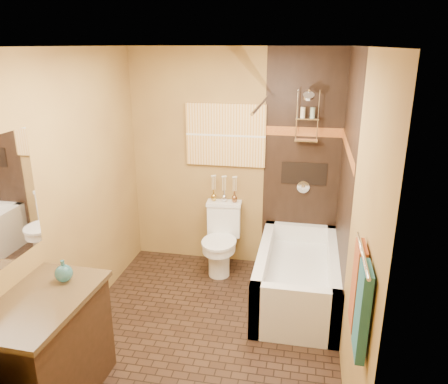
% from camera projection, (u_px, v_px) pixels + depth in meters
% --- Properties ---
extents(floor, '(3.00, 3.00, 0.00)m').
position_uv_depth(floor, '(204.00, 334.00, 3.99)').
color(floor, black).
rests_on(floor, ground).
extents(wall_left, '(0.02, 3.00, 2.50)m').
position_uv_depth(wall_left, '(69.00, 197.00, 3.81)').
color(wall_left, '#A68540').
rests_on(wall_left, floor).
extents(wall_right, '(0.02, 3.00, 2.50)m').
position_uv_depth(wall_right, '(353.00, 217.00, 3.37)').
color(wall_right, '#A68540').
rests_on(wall_right, floor).
extents(wall_back, '(2.40, 0.02, 2.50)m').
position_uv_depth(wall_back, '(234.00, 161.00, 4.98)').
color(wall_back, '#A68540').
rests_on(wall_back, floor).
extents(wall_front, '(2.40, 0.02, 2.50)m').
position_uv_depth(wall_front, '(131.00, 310.00, 2.19)').
color(wall_front, '#A68540').
rests_on(wall_front, floor).
extents(ceiling, '(3.00, 3.00, 0.00)m').
position_uv_depth(ceiling, '(199.00, 46.00, 3.18)').
color(ceiling, silver).
rests_on(ceiling, wall_back).
extents(alcove_tile_back, '(0.85, 0.01, 2.50)m').
position_uv_depth(alcove_tile_back, '(302.00, 165.00, 4.83)').
color(alcove_tile_back, black).
rests_on(alcove_tile_back, wall_back).
extents(alcove_tile_right, '(0.01, 1.50, 2.50)m').
position_uv_depth(alcove_tile_right, '(345.00, 187.00, 4.07)').
color(alcove_tile_right, black).
rests_on(alcove_tile_right, wall_right).
extents(mosaic_band_back, '(0.85, 0.01, 0.10)m').
position_uv_depth(mosaic_band_back, '(304.00, 132.00, 4.70)').
color(mosaic_band_back, brown).
rests_on(mosaic_band_back, alcove_tile_back).
extents(mosaic_band_right, '(0.01, 1.50, 0.10)m').
position_uv_depth(mosaic_band_right, '(348.00, 148.00, 3.95)').
color(mosaic_band_right, brown).
rests_on(mosaic_band_right, alcove_tile_right).
extents(alcove_niche, '(0.50, 0.01, 0.25)m').
position_uv_depth(alcove_niche, '(304.00, 174.00, 4.85)').
color(alcove_niche, black).
rests_on(alcove_niche, alcove_tile_back).
extents(shower_fixtures, '(0.24, 0.33, 1.16)m').
position_uv_depth(shower_fixtures, '(307.00, 129.00, 4.59)').
color(shower_fixtures, silver).
rests_on(shower_fixtures, floor).
extents(curtain_rod, '(0.03, 1.55, 0.03)m').
position_uv_depth(curtain_rod, '(263.00, 102.00, 3.96)').
color(curtain_rod, silver).
rests_on(curtain_rod, wall_back).
extents(towel_bar, '(0.02, 0.55, 0.02)m').
position_uv_depth(towel_bar, '(363.00, 254.00, 2.34)').
color(towel_bar, silver).
rests_on(towel_bar, wall_right).
extents(towel_teal, '(0.05, 0.22, 0.52)m').
position_uv_depth(towel_teal, '(362.00, 311.00, 2.30)').
color(towel_teal, '#1C4D60').
rests_on(towel_teal, towel_bar).
extents(towel_rust, '(0.05, 0.22, 0.52)m').
position_uv_depth(towel_rust, '(358.00, 286.00, 2.54)').
color(towel_rust, '#95391B').
rests_on(towel_rust, towel_bar).
extents(sunset_painting, '(0.90, 0.04, 0.70)m').
position_uv_depth(sunset_painting, '(226.00, 135.00, 4.88)').
color(sunset_painting, gold).
rests_on(sunset_painting, wall_back).
extents(bathtub, '(0.80, 1.50, 0.55)m').
position_uv_depth(bathtub, '(297.00, 280.00, 4.47)').
color(bathtub, white).
rests_on(bathtub, floor).
extents(toilet, '(0.41, 0.60, 0.79)m').
position_uv_depth(toilet, '(221.00, 239.00, 5.00)').
color(toilet, white).
rests_on(toilet, floor).
extents(vanity, '(0.62, 0.99, 0.86)m').
position_uv_depth(vanity, '(47.00, 351.00, 3.12)').
color(vanity, black).
rests_on(vanity, floor).
extents(teal_bottle, '(0.13, 0.13, 0.21)m').
position_uv_depth(teal_bottle, '(63.00, 271.00, 3.19)').
color(teal_bottle, '#256770').
rests_on(teal_bottle, vanity).
extents(bud_vases, '(0.31, 0.07, 0.30)m').
position_uv_depth(bud_vases, '(224.00, 188.00, 4.99)').
color(bud_vases, gold).
rests_on(bud_vases, toilet).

